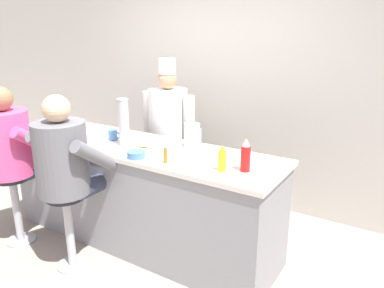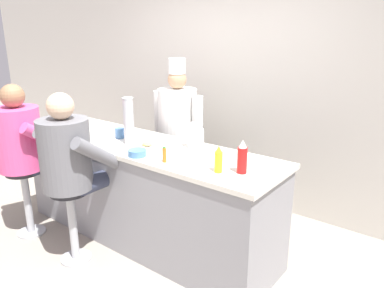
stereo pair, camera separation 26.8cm
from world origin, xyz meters
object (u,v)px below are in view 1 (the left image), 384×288
cereal_bowl (136,154)px  coffee_mug_blue (113,135)px  water_pitcher_clear (192,136)px  ketchup_bottle_red (246,156)px  cook_in_whites_near (168,129)px  breakfast_plate (144,147)px  cup_stack_steel (124,122)px  mustard_bottle_yellow (222,159)px  hot_sauce_bottle_orange (166,156)px  diner_seated_grey (66,162)px  diner_seated_pink (11,147)px

cereal_bowl → coffee_mug_blue: bearing=151.8°
water_pitcher_clear → cereal_bowl: water_pitcher_clear is taller
ketchup_bottle_red → cook_in_whites_near: bearing=147.4°
cereal_bowl → coffee_mug_blue: 0.59m
breakfast_plate → cereal_bowl: cereal_bowl is taller
water_pitcher_clear → cup_stack_steel: cup_stack_steel is taller
coffee_mug_blue → water_pitcher_clear: bearing=14.6°
mustard_bottle_yellow → hot_sauce_bottle_orange: 0.47m
ketchup_bottle_red → cup_stack_steel: size_ratio=0.59×
cook_in_whites_near → diner_seated_grey: bearing=-91.7°
water_pitcher_clear → cup_stack_steel: (-0.55, -0.27, 0.10)m
ketchup_bottle_red → hot_sauce_bottle_orange: 0.63m
hot_sauce_bottle_orange → breakfast_plate: (-0.38, 0.19, -0.05)m
breakfast_plate → diner_seated_pink: bearing=-153.3°
water_pitcher_clear → diner_seated_pink: diner_seated_pink is taller
breakfast_plate → cook_in_whites_near: size_ratio=0.13×
breakfast_plate → coffee_mug_blue: coffee_mug_blue is taller
water_pitcher_clear → cook_in_whites_near: 0.88m
coffee_mug_blue → cup_stack_steel: cup_stack_steel is taller
breakfast_plate → diner_seated_pink: (-1.10, -0.56, -0.04)m
diner_seated_pink → diner_seated_grey: diner_seated_pink is taller
water_pitcher_clear → ketchup_bottle_red: bearing=-23.3°
mustard_bottle_yellow → diner_seated_grey: diner_seated_grey is taller
mustard_bottle_yellow → cook_in_whites_near: bearing=141.4°
diner_seated_grey → cup_stack_steel: bearing=74.3°
water_pitcher_clear → diner_seated_grey: size_ratio=0.15×
mustard_bottle_yellow → water_pitcher_clear: bearing=143.3°
diner_seated_pink → cook_in_whites_near: size_ratio=0.89×
mustard_bottle_yellow → diner_seated_grey: bearing=-159.6°
hot_sauce_bottle_orange → diner_seated_grey: bearing=-153.6°
mustard_bottle_yellow → hot_sauce_bottle_orange: (-0.46, -0.08, -0.03)m
cup_stack_steel → water_pitcher_clear: bearing=26.3°
mustard_bottle_yellow → cook_in_whites_near: 1.48m
diner_seated_grey → cook_in_whites_near: bearing=88.3°
ketchup_bottle_red → diner_seated_pink: (-2.08, -0.54, -0.14)m
cup_stack_steel → diner_seated_grey: size_ratio=0.28×
ketchup_bottle_red → hot_sauce_bottle_orange: ketchup_bottle_red is taller
mustard_bottle_yellow → diner_seated_grey: size_ratio=0.14×
hot_sauce_bottle_orange → cup_stack_steel: (-0.58, 0.18, 0.15)m
mustard_bottle_yellow → breakfast_plate: size_ratio=0.90×
diner_seated_grey → mustard_bottle_yellow: bearing=20.4°
cereal_bowl → cup_stack_steel: bearing=146.5°
coffee_mug_blue → diner_seated_pink: (-0.69, -0.62, -0.07)m
ketchup_bottle_red → coffee_mug_blue: (-1.40, 0.08, -0.07)m
cook_in_whites_near → cup_stack_steel: bearing=-82.2°
mustard_bottle_yellow → breakfast_plate: mustard_bottle_yellow is taller
diner_seated_grey → ketchup_bottle_red: bearing=21.9°
ketchup_bottle_red → mustard_bottle_yellow: bearing=-147.1°
water_pitcher_clear → coffee_mug_blue: bearing=-165.4°
hot_sauce_bottle_orange → cereal_bowl: size_ratio=0.82×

